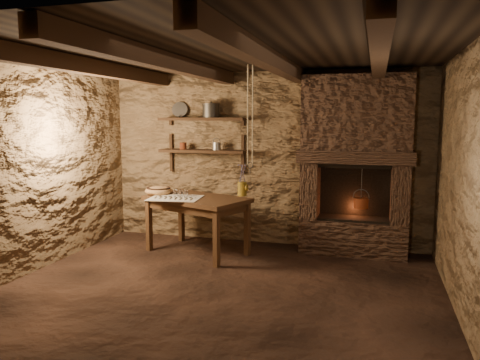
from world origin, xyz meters
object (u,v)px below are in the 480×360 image
(work_table, at_px, (197,223))
(red_pot, at_px, (361,202))
(stoneware_jug, at_px, (242,182))
(iron_stockpot, at_px, (211,111))
(wooden_bowl, at_px, (159,191))

(work_table, height_order, red_pot, red_pot)
(stoneware_jug, relative_size, iron_stockpot, 1.81)
(wooden_bowl, bearing_deg, stoneware_jug, 9.33)
(stoneware_jug, xyz_separation_m, red_pot, (1.51, 0.23, -0.23))
(work_table, height_order, wooden_bowl, wooden_bowl)
(work_table, bearing_deg, wooden_bowl, -166.44)
(wooden_bowl, bearing_deg, red_pot, 8.89)
(stoneware_jug, distance_m, red_pot, 1.55)
(stoneware_jug, height_order, iron_stockpot, iron_stockpot)
(iron_stockpot, relative_size, red_pot, 0.43)
(work_table, xyz_separation_m, red_pot, (2.06, 0.49, 0.29))
(wooden_bowl, xyz_separation_m, red_pot, (2.64, 0.41, -0.09))
(work_table, relative_size, iron_stockpot, 6.35)
(work_table, distance_m, iron_stockpot, 1.58)
(iron_stockpot, xyz_separation_m, red_pot, (2.07, -0.12, -1.16))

